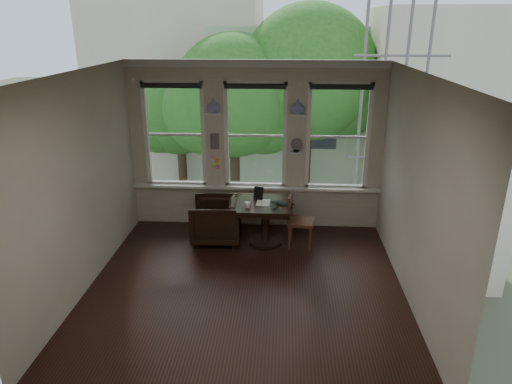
# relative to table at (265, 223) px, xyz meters

# --- Properties ---
(ground) EXTENTS (4.50, 4.50, 0.00)m
(ground) POSITION_rel_table_xyz_m (-0.22, -1.41, -0.38)
(ground) COLOR black
(ground) RESTS_ON ground
(ceiling) EXTENTS (4.50, 4.50, 0.00)m
(ceiling) POSITION_rel_table_xyz_m (-0.22, -1.41, 2.62)
(ceiling) COLOR silver
(ceiling) RESTS_ON ground
(wall_back) EXTENTS (4.50, 0.00, 4.50)m
(wall_back) POSITION_rel_table_xyz_m (-0.22, 0.84, 1.12)
(wall_back) COLOR beige
(wall_back) RESTS_ON ground
(wall_front) EXTENTS (4.50, 0.00, 4.50)m
(wall_front) POSITION_rel_table_xyz_m (-0.22, -3.66, 1.12)
(wall_front) COLOR beige
(wall_front) RESTS_ON ground
(wall_left) EXTENTS (0.00, 4.50, 4.50)m
(wall_left) POSITION_rel_table_xyz_m (-2.47, -1.41, 1.12)
(wall_left) COLOR beige
(wall_left) RESTS_ON ground
(wall_right) EXTENTS (0.00, 4.50, 4.50)m
(wall_right) POSITION_rel_table_xyz_m (2.03, -1.41, 1.12)
(wall_right) COLOR beige
(wall_right) RESTS_ON ground
(window_left) EXTENTS (1.10, 0.12, 1.90)m
(window_left) POSITION_rel_table_xyz_m (-1.67, 0.84, 1.32)
(window_left) COLOR white
(window_left) RESTS_ON ground
(window_center) EXTENTS (1.10, 0.12, 1.90)m
(window_center) POSITION_rel_table_xyz_m (-0.22, 0.84, 1.32)
(window_center) COLOR white
(window_center) RESTS_ON ground
(window_right) EXTENTS (1.10, 0.12, 1.90)m
(window_right) POSITION_rel_table_xyz_m (1.23, 0.84, 1.32)
(window_right) COLOR white
(window_right) RESTS_ON ground
(shelf_left) EXTENTS (0.26, 0.16, 0.03)m
(shelf_left) POSITION_rel_table_xyz_m (-0.95, 0.74, 1.73)
(shelf_left) COLOR white
(shelf_left) RESTS_ON ground
(shelf_right) EXTENTS (0.26, 0.16, 0.03)m
(shelf_right) POSITION_rel_table_xyz_m (0.50, 0.74, 1.73)
(shelf_right) COLOR white
(shelf_right) RESTS_ON ground
(intercom) EXTENTS (0.14, 0.06, 0.28)m
(intercom) POSITION_rel_table_xyz_m (-0.95, 0.77, 1.23)
(intercom) COLOR #59544F
(intercom) RESTS_ON ground
(sticky_notes) EXTENTS (0.16, 0.01, 0.24)m
(sticky_notes) POSITION_rel_table_xyz_m (-0.95, 0.78, 0.88)
(sticky_notes) COLOR pink
(sticky_notes) RESTS_ON ground
(desk_fan) EXTENTS (0.20, 0.20, 0.24)m
(desk_fan) POSITION_rel_table_xyz_m (0.50, 0.72, 1.16)
(desk_fan) COLOR #59544F
(desk_fan) RESTS_ON ground
(vase_left) EXTENTS (0.24, 0.24, 0.25)m
(vase_left) POSITION_rel_table_xyz_m (-0.95, 0.74, 1.86)
(vase_left) COLOR white
(vase_left) RESTS_ON shelf_left
(vase_right) EXTENTS (0.24, 0.24, 0.25)m
(vase_right) POSITION_rel_table_xyz_m (0.50, 0.74, 1.86)
(vase_right) COLOR white
(vase_right) RESTS_ON shelf_right
(table) EXTENTS (0.90, 0.90, 0.75)m
(table) POSITION_rel_table_xyz_m (0.00, 0.00, 0.00)
(table) COLOR black
(table) RESTS_ON ground
(armchair_left) EXTENTS (0.88, 0.85, 0.76)m
(armchair_left) POSITION_rel_table_xyz_m (-0.86, 0.06, 0.01)
(armchair_left) COLOR black
(armchair_left) RESTS_ON ground
(cushion_red) EXTENTS (0.45, 0.45, 0.06)m
(cushion_red) POSITION_rel_table_xyz_m (-0.86, 0.06, 0.08)
(cushion_red) COLOR maroon
(cushion_red) RESTS_ON armchair_left
(side_chair_right) EXTENTS (0.46, 0.46, 0.92)m
(side_chair_right) POSITION_rel_table_xyz_m (0.60, -0.06, 0.09)
(side_chair_right) COLOR #4C281B
(side_chair_right) RESTS_ON ground
(laptop) EXTENTS (0.41, 0.36, 0.03)m
(laptop) POSITION_rel_table_xyz_m (0.28, -0.10, 0.39)
(laptop) COLOR black
(laptop) RESTS_ON table
(mug) EXTENTS (0.13, 0.13, 0.10)m
(mug) POSITION_rel_table_xyz_m (-0.28, -0.23, 0.42)
(mug) COLOR white
(mug) RESTS_ON table
(drinking_glass) EXTENTS (0.17, 0.17, 0.10)m
(drinking_glass) POSITION_rel_table_xyz_m (0.15, -0.24, 0.43)
(drinking_glass) COLOR white
(drinking_glass) RESTS_ON table
(tablet) EXTENTS (0.17, 0.11, 0.22)m
(tablet) POSITION_rel_table_xyz_m (-0.13, 0.16, 0.48)
(tablet) COLOR black
(tablet) RESTS_ON table
(papers) EXTENTS (0.23, 0.31, 0.00)m
(papers) POSITION_rel_table_xyz_m (-0.04, 0.00, 0.38)
(papers) COLOR silver
(papers) RESTS_ON table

